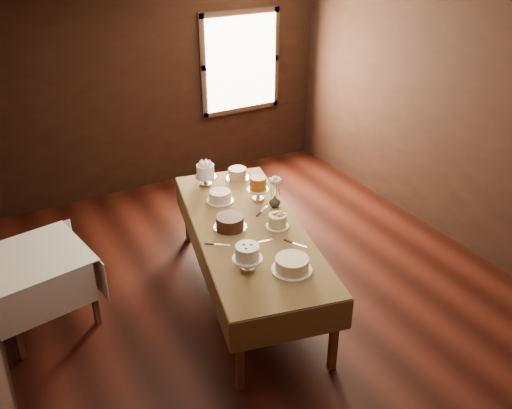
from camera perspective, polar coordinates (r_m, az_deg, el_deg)
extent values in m
cube|color=black|center=(5.74, 0.99, -9.19)|extent=(5.00, 6.00, 0.01)
cube|color=beige|center=(4.58, 1.30, 19.61)|extent=(5.00, 6.00, 0.01)
cube|color=black|center=(7.57, -10.68, 11.95)|extent=(5.00, 0.02, 2.80)
cube|color=black|center=(6.54, 20.58, 7.92)|extent=(0.02, 6.00, 2.80)
cube|color=#FFEABF|center=(7.96, -1.57, 14.74)|extent=(1.10, 0.05, 1.30)
cube|color=#52311F|center=(4.52, -1.73, -15.61)|extent=(0.08, 0.08, 0.73)
cube|color=#52311F|center=(6.44, -7.27, -0.91)|extent=(0.08, 0.08, 0.73)
cube|color=#52311F|center=(4.74, 8.25, -13.48)|extent=(0.08, 0.08, 0.73)
cube|color=#52311F|center=(6.59, -0.19, 0.09)|extent=(0.08, 0.08, 0.73)
cube|color=#52311F|center=(5.28, -0.83, -2.67)|extent=(1.50, 2.69, 0.04)
cube|color=olive|center=(5.27, -0.84, -2.43)|extent=(1.57, 2.76, 0.01)
cube|color=#52311F|center=(5.22, -24.09, -11.74)|extent=(0.06, 0.06, 0.71)
cube|color=#52311F|center=(5.36, -16.82, -9.07)|extent=(0.06, 0.06, 0.71)
cube|color=#52311F|center=(5.92, -19.66, -5.59)|extent=(0.06, 0.06, 0.71)
cube|color=#52311F|center=(5.35, -22.43, -5.28)|extent=(0.94, 0.94, 0.04)
cube|color=white|center=(5.34, -22.48, -5.05)|extent=(1.04, 1.04, 0.01)
cylinder|color=silver|center=(6.07, -5.33, 2.60)|extent=(0.24, 0.24, 0.11)
cylinder|color=white|center=(6.02, -5.38, 3.67)|extent=(0.27, 0.27, 0.14)
cylinder|color=silver|center=(6.22, -1.97, 2.84)|extent=(0.26, 0.26, 0.01)
cylinder|color=tan|center=(6.19, -1.98, 3.35)|extent=(0.25, 0.25, 0.11)
cylinder|color=white|center=(5.73, -3.82, 0.39)|extent=(0.29, 0.29, 0.01)
cylinder|color=white|center=(5.71, -3.83, 0.87)|extent=(0.33, 0.33, 0.10)
cylinder|color=white|center=(5.73, 0.22, 1.16)|extent=(0.23, 0.23, 0.13)
cylinder|color=#C46C1C|center=(5.67, 0.22, 2.36)|extent=(0.24, 0.24, 0.14)
cylinder|color=silver|center=(5.25, -2.75, -2.42)|extent=(0.33, 0.33, 0.01)
cylinder|color=#3D1C0C|center=(5.22, -2.77, -1.82)|extent=(0.27, 0.27, 0.12)
cylinder|color=white|center=(5.26, 2.26, -2.33)|extent=(0.23, 0.23, 0.01)
cylinder|color=beige|center=(5.23, 2.28, -1.69)|extent=(0.24, 0.24, 0.12)
cylinder|color=white|center=(4.65, -0.92, -6.17)|extent=(0.26, 0.26, 0.12)
cylinder|color=white|center=(4.58, -0.93, -4.93)|extent=(0.26, 0.26, 0.12)
cylinder|color=white|center=(4.67, 3.80, -6.88)|extent=(0.35, 0.35, 0.01)
cylinder|color=beige|center=(4.64, 3.83, -6.26)|extent=(0.38, 0.38, 0.11)
cube|color=silver|center=(5.05, 1.03, -3.84)|extent=(0.24, 0.06, 0.01)
cube|color=silver|center=(5.00, 4.64, -4.29)|extent=(0.14, 0.22, 0.01)
cube|color=silver|center=(5.57, 0.81, -0.48)|extent=(0.21, 0.16, 0.01)
cube|color=silver|center=(5.00, -3.59, -4.24)|extent=(0.21, 0.16, 0.01)
imported|color=#2D2823|center=(5.60, 2.00, 0.35)|extent=(0.17, 0.17, 0.12)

